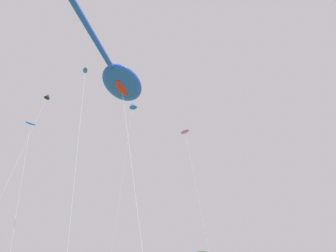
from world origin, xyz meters
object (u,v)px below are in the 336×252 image
at_px(small_kite_box_yellow, 30,125).
at_px(small_kite_tiny_distant, 133,105).
at_px(small_kite_delta_white, 186,135).
at_px(small_kite_streamer_purple, 47,97).
at_px(big_show_kite, 121,81).
at_px(small_kite_triangle_green, 84,83).

xyz_separation_m(small_kite_box_yellow, small_kite_tiny_distant, (11.08, -0.88, 6.66)).
relative_size(small_kite_delta_white, small_kite_streamer_purple, 0.54).
relative_size(big_show_kite, small_kite_box_yellow, 1.11).
relative_size(small_kite_triangle_green, small_kite_tiny_distant, 0.59).
distance_m(big_show_kite, small_kite_streamer_purple, 13.29).
bearing_deg(small_kite_tiny_distant, small_kite_box_yellow, -107.96).
bearing_deg(small_kite_tiny_distant, big_show_kite, -39.04).
bearing_deg(big_show_kite, small_kite_streamer_purple, 75.26).
height_order(small_kite_triangle_green, small_kite_box_yellow, small_kite_box_yellow).
distance_m(big_show_kite, small_kite_delta_white, 9.40).
bearing_deg(small_kite_streamer_purple, big_show_kite, -105.45).
xyz_separation_m(big_show_kite, small_kite_tiny_distant, (3.90, 8.12, 4.76)).
xyz_separation_m(small_kite_delta_white, small_kite_box_yellow, (-12.06, 12.73, 5.22)).
relative_size(small_kite_tiny_distant, small_kite_streamer_purple, 1.04).
bearing_deg(small_kite_box_yellow, small_kite_streamer_purple, -107.51).
relative_size(small_kite_delta_white, small_kite_box_yellow, 0.71).
bearing_deg(small_kite_delta_white, small_kite_box_yellow, -153.82).
distance_m(small_kite_delta_white, small_kite_tiny_distant, 16.81).
bearing_deg(small_kite_triangle_green, small_kite_tiny_distant, 148.09).
height_order(big_show_kite, small_kite_tiny_distant, small_kite_tiny_distant).
height_order(small_kite_triangle_green, small_kite_delta_white, small_kite_triangle_green).
distance_m(small_kite_box_yellow, small_kite_streamer_purple, 5.98).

